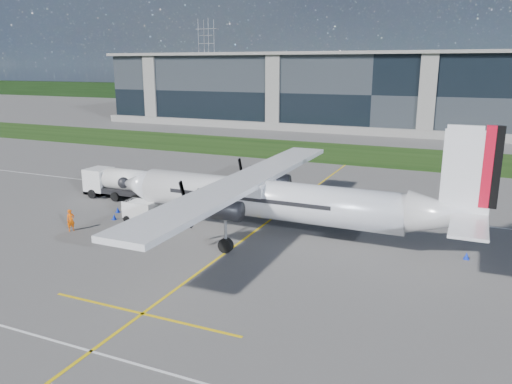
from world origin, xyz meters
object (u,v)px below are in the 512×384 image
Objects in this scene: safety_cone_fwd at (118,210)px; safety_cone_nose_port at (114,217)px; pylon_west at (207,60)px; safety_cone_tail at (466,256)px; safety_cone_stbdwing at (311,186)px; turboprop_aircraft at (280,178)px; baggage_tug at (141,211)px; fuel_tanker_truck at (116,183)px; safety_cone_nose_stbd at (148,211)px; ground_crew_person at (71,219)px.

safety_cone_nose_port is (1.13, -1.87, 0.00)m from safety_cone_fwd.
safety_cone_tail is at bearing -54.86° from pylon_west.
safety_cone_stbdwing is (-16.08, 15.14, 0.00)m from safety_cone_tail.
safety_cone_tail is 1.00× the size of safety_cone_fwd.
safety_cone_stbdwing is 20.71m from safety_cone_fwd.
baggage_tug is at bearing -174.65° from turboprop_aircraft.
fuel_tanker_truck is at bearing 167.43° from turboprop_aircraft.
baggage_tug is (6.97, -5.45, -0.64)m from fuel_tanker_truck.
turboprop_aircraft is at bearing -0.55° from safety_cone_fwd.
safety_cone_nose_stbd is at bearing 112.40° from baggage_tug.
safety_cone_fwd is at bearing 121.01° from safety_cone_nose_port.
safety_cone_tail is at bearing 5.07° from safety_cone_nose_port.
turboprop_aircraft is 20.01m from fuel_tanker_truck.
pylon_west is at bearing 116.24° from safety_cone_nose_port.
pylon_west is at bearing 117.18° from safety_cone_nose_stbd.
pylon_west is 10.12× the size of baggage_tug.
fuel_tanker_truck is 2.75× the size of baggage_tug.
turboprop_aircraft reaches higher than safety_cone_nose_stbd.
ground_crew_person is 5.77m from safety_cone_fwd.
pylon_west is at bearing 125.14° from safety_cone_tail.
fuel_tanker_truck is 8.87m from baggage_tug.
safety_cone_fwd is 2.79m from safety_cone_nose_stbd.
safety_cone_nose_port is at bearing -124.83° from safety_cone_stbdwing.
baggage_tug reaches higher than safety_cone_tail.
safety_cone_nose_stbd is (6.07, -3.27, -1.28)m from fuel_tanker_truck.
fuel_tanker_truck is 16.32× the size of safety_cone_nose_port.
fuel_tanker_truck is 7.01m from safety_cone_nose_stbd.
turboprop_aircraft is 62.66× the size of safety_cone_nose_port.
safety_cone_tail is (32.90, -3.51, -1.28)m from fuel_tanker_truck.
safety_cone_tail is at bearing -0.51° from safety_cone_nose_stbd.
safety_cone_tail is 22.08m from safety_cone_stbdwing.
safety_cone_fwd is 2.19m from safety_cone_nose_port.
turboprop_aircraft is at bearing -4.47° from safety_cone_nose_stbd.
fuel_tanker_truck reaches higher than safety_cone_fwd.
baggage_tug is 5.93× the size of safety_cone_stbdwing.
ground_crew_person is (-3.61, -4.41, 0.14)m from baggage_tug.
safety_cone_nose_stbd is at bearing -125.83° from safety_cone_stbdwing.
safety_cone_stbdwing is (82.78, -125.33, -14.75)m from pylon_west.
safety_cone_fwd is 1.00× the size of safety_cone_nose_stbd.
turboprop_aircraft is 62.66× the size of safety_cone_stbdwing.
safety_cone_stbdwing and safety_cone_nose_port have the same top height.
safety_cone_stbdwing is 18.38m from safety_cone_nose_stbd.
ground_crew_person is at bearing -160.74° from turboprop_aircraft.
turboprop_aircraft is at bearing -12.57° from fuel_tanker_truck.
pylon_west is 152.60m from fuel_tanker_truck.
pylon_west is 3.68× the size of fuel_tanker_truck.
turboprop_aircraft is 62.66× the size of safety_cone_tail.
safety_cone_tail is (98.85, -140.46, -14.75)m from pylon_west.
pylon_west is at bearing 115.71° from fuel_tanker_truck.
safety_cone_nose_stbd is (-10.76, -14.90, 0.00)m from safety_cone_stbdwing.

